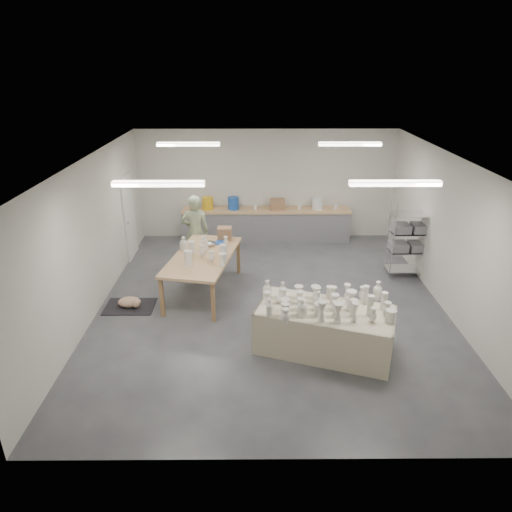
{
  "coord_description": "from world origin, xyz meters",
  "views": [
    {
      "loc": [
        -0.36,
        -8.29,
        4.67
      ],
      "look_at": [
        -0.31,
        0.09,
        1.05
      ],
      "focal_mm": 32.0,
      "sensor_mm": 36.0,
      "label": 1
    }
  ],
  "objects_px": {
    "potter": "(195,232)",
    "red_stool": "(198,252)",
    "work_table": "(205,254)",
    "drying_table": "(324,327)"
  },
  "relations": [
    {
      "from": "drying_table",
      "to": "work_table",
      "type": "relative_size",
      "value": 0.99
    },
    {
      "from": "potter",
      "to": "work_table",
      "type": "bearing_deg",
      "value": 99.24
    },
    {
      "from": "work_table",
      "to": "potter",
      "type": "xyz_separation_m",
      "value": [
        -0.35,
        1.29,
        0.03
      ]
    },
    {
      "from": "work_table",
      "to": "red_stool",
      "type": "height_order",
      "value": "work_table"
    },
    {
      "from": "drying_table",
      "to": "potter",
      "type": "distance_m",
      "value": 4.39
    },
    {
      "from": "potter",
      "to": "red_stool",
      "type": "distance_m",
      "value": 0.69
    },
    {
      "from": "drying_table",
      "to": "red_stool",
      "type": "height_order",
      "value": "drying_table"
    },
    {
      "from": "drying_table",
      "to": "red_stool",
      "type": "bearing_deg",
      "value": 143.12
    },
    {
      "from": "work_table",
      "to": "red_stool",
      "type": "bearing_deg",
      "value": 113.63
    },
    {
      "from": "drying_table",
      "to": "work_table",
      "type": "distance_m",
      "value": 3.19
    }
  ]
}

